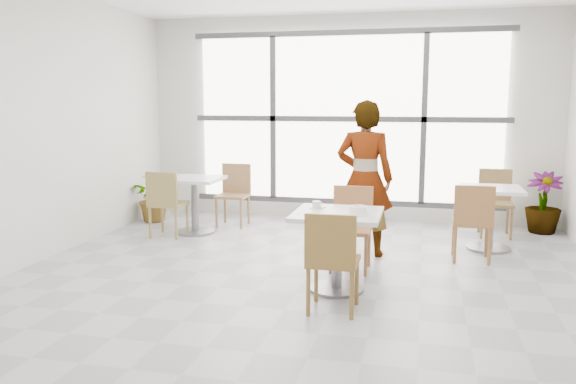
% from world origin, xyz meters
% --- Properties ---
extents(floor, '(7.00, 7.00, 0.00)m').
position_xyz_m(floor, '(0.00, 0.00, 0.00)').
color(floor, '#9E9EA5').
rests_on(floor, ground).
extents(wall_back, '(6.00, 0.00, 6.00)m').
position_xyz_m(wall_back, '(0.00, 3.50, 1.50)').
color(wall_back, silver).
rests_on(wall_back, ground).
extents(wall_front, '(6.00, 0.00, 6.00)m').
position_xyz_m(wall_front, '(0.00, -3.50, 1.50)').
color(wall_front, silver).
rests_on(wall_front, ground).
extents(wall_left, '(0.00, 7.00, 7.00)m').
position_xyz_m(wall_left, '(-3.00, 0.00, 1.50)').
color(wall_left, silver).
rests_on(wall_left, ground).
extents(window, '(4.60, 0.07, 2.52)m').
position_xyz_m(window, '(0.00, 3.44, 1.50)').
color(window, white).
rests_on(window, ground).
extents(main_table, '(0.80, 0.80, 0.75)m').
position_xyz_m(main_table, '(0.36, 0.18, 0.52)').
color(main_table, silver).
rests_on(main_table, ground).
extents(chair_near, '(0.42, 0.42, 0.87)m').
position_xyz_m(chair_near, '(0.41, -0.43, 0.50)').
color(chair_near, brown).
rests_on(chair_near, ground).
extents(chair_far, '(0.42, 0.42, 0.87)m').
position_xyz_m(chair_far, '(0.40, 0.95, 0.50)').
color(chair_far, '#A4673E').
rests_on(chair_far, ground).
extents(oatmeal_bowl, '(0.21, 0.21, 0.10)m').
position_xyz_m(oatmeal_bowl, '(0.55, 0.09, 0.79)').
color(oatmeal_bowl, white).
rests_on(oatmeal_bowl, main_table).
extents(coffee_cup, '(0.16, 0.13, 0.07)m').
position_xyz_m(coffee_cup, '(0.13, 0.33, 0.78)').
color(coffee_cup, silver).
rests_on(coffee_cup, main_table).
extents(person, '(0.67, 0.46, 1.78)m').
position_xyz_m(person, '(0.47, 1.52, 0.89)').
color(person, black).
rests_on(person, ground).
extents(bg_table_left, '(0.70, 0.70, 0.75)m').
position_xyz_m(bg_table_left, '(-1.85, 2.12, 0.49)').
color(bg_table_left, silver).
rests_on(bg_table_left, ground).
extents(bg_table_right, '(0.70, 0.70, 0.75)m').
position_xyz_m(bg_table_right, '(1.91, 2.11, 0.49)').
color(bg_table_right, white).
rests_on(bg_table_right, ground).
extents(bg_chair_left_near, '(0.42, 0.42, 0.87)m').
position_xyz_m(bg_chair_left_near, '(-2.11, 1.78, 0.50)').
color(bg_chair_left_near, olive).
rests_on(bg_chair_left_near, ground).
extents(bg_chair_left_far, '(0.42, 0.42, 0.87)m').
position_xyz_m(bg_chair_left_far, '(-1.50, 2.74, 0.50)').
color(bg_chair_left_far, '#9D744B').
rests_on(bg_chair_left_far, ground).
extents(bg_chair_right_near, '(0.42, 0.42, 0.87)m').
position_xyz_m(bg_chair_right_near, '(1.66, 1.48, 0.50)').
color(bg_chair_right_near, '#946236').
rests_on(bg_chair_right_near, ground).
extents(bg_chair_right_far, '(0.42, 0.42, 0.87)m').
position_xyz_m(bg_chair_right_far, '(2.05, 2.92, 0.50)').
color(bg_chair_right_far, olive).
rests_on(bg_chair_right_far, ground).
extents(plant_left, '(0.73, 0.66, 0.71)m').
position_xyz_m(plant_left, '(-2.70, 2.69, 0.35)').
color(plant_left, '#5D8E48').
rests_on(plant_left, ground).
extents(plant_right, '(0.54, 0.54, 0.82)m').
position_xyz_m(plant_right, '(2.70, 3.20, 0.41)').
color(plant_right, '#5C8A47').
rests_on(plant_right, ground).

